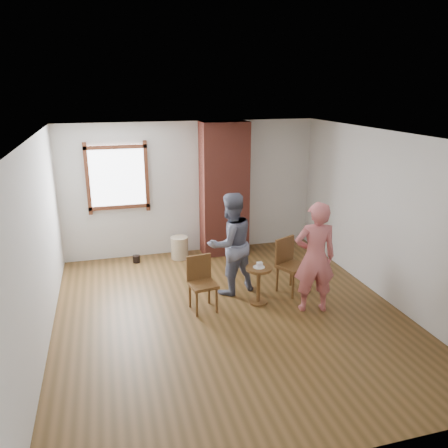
{
  "coord_description": "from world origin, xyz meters",
  "views": [
    {
      "loc": [
        -1.61,
        -5.51,
        3.22
      ],
      "look_at": [
        0.13,
        0.8,
        1.15
      ],
      "focal_mm": 35.0,
      "sensor_mm": 36.0,
      "label": 1
    }
  ],
  "objects": [
    {
      "name": "dining_chair_left",
      "position": [
        -0.36,
        0.32,
        0.46
      ],
      "size": [
        0.43,
        0.43,
        0.82
      ],
      "rotation": [
        0.0,
        0.0,
        0.14
      ],
      "color": "brown",
      "rests_on": "ground"
    },
    {
      "name": "side_table",
      "position": [
        0.52,
        0.23,
        0.4
      ],
      "size": [
        0.4,
        0.4,
        0.6
      ],
      "color": "brown",
      "rests_on": "ground"
    },
    {
      "name": "ground",
      "position": [
        0.0,
        0.0,
        0.0
      ],
      "size": [
        5.5,
        5.5,
        0.0
      ],
      "primitive_type": "plane",
      "color": "brown",
      "rests_on": "ground"
    },
    {
      "name": "brick_chimney",
      "position": [
        0.6,
        2.5,
        1.3
      ],
      "size": [
        0.9,
        0.5,
        2.6
      ],
      "primitive_type": "cube",
      "color": "brown",
      "rests_on": "ground"
    },
    {
      "name": "cake_slice",
      "position": [
        0.53,
        0.23,
        0.64
      ],
      "size": [
        0.08,
        0.07,
        0.06
      ],
      "primitive_type": "cube",
      "color": "silver",
      "rests_on": "cake_plate"
    },
    {
      "name": "person_pink",
      "position": [
        1.24,
        -0.17,
        0.84
      ],
      "size": [
        0.68,
        0.51,
        1.68
      ],
      "primitive_type": "imported",
      "rotation": [
        0.0,
        0.0,
        2.95
      ],
      "color": "#D2696C",
      "rests_on": "ground"
    },
    {
      "name": "man",
      "position": [
        0.22,
        0.75,
        0.83
      ],
      "size": [
        0.96,
        0.84,
        1.66
      ],
      "primitive_type": "imported",
      "rotation": [
        0.0,
        0.0,
        3.44
      ],
      "color": "black",
      "rests_on": "ground"
    },
    {
      "name": "cake_plate",
      "position": [
        0.52,
        0.23,
        0.6
      ],
      "size": [
        0.18,
        0.18,
        0.01
      ],
      "primitive_type": "cylinder",
      "color": "white",
      "rests_on": "side_table"
    },
    {
      "name": "room_shell",
      "position": [
        -0.06,
        0.61,
        1.81
      ],
      "size": [
        5.04,
        5.52,
        2.62
      ],
      "color": "silver",
      "rests_on": "ground"
    },
    {
      "name": "dining_chair_right",
      "position": [
        1.15,
        0.52,
        0.5
      ],
      "size": [
        0.55,
        0.55,
        0.89
      ],
      "rotation": [
        0.0,
        0.0,
        0.43
      ],
      "color": "brown",
      "rests_on": "ground"
    },
    {
      "name": "dark_pot",
      "position": [
        -1.17,
        2.4,
        0.07
      ],
      "size": [
        0.14,
        0.14,
        0.14
      ],
      "primitive_type": "cylinder",
      "rotation": [
        0.0,
        0.0,
        0.05
      ],
      "color": "black",
      "rests_on": "ground"
    },
    {
      "name": "stoneware_crock",
      "position": [
        -0.33,
        2.4,
        0.22
      ],
      "size": [
        0.4,
        0.4,
        0.43
      ],
      "primitive_type": "cylinder",
      "rotation": [
        0.0,
        0.0,
        -0.2
      ],
      "color": "#C6AD8F",
      "rests_on": "ground"
    }
  ]
}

